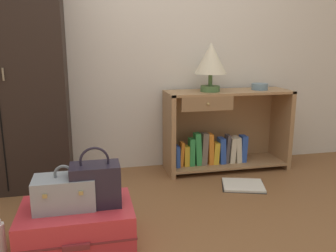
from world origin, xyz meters
TOP-DOWN VIEW (x-y plane):
  - ground_plane at (0.00, 0.00)m, footprint 9.00×9.00m
  - back_wall at (0.00, 1.50)m, footprint 6.40×0.10m
  - wardrobe at (-1.08, 1.20)m, footprint 0.93×0.47m
  - bookshelf at (0.75, 1.25)m, footprint 1.14×0.39m
  - table_lamp at (0.60, 1.22)m, footprint 0.28×0.28m
  - bowl at (1.09, 1.23)m, footprint 0.15×0.15m
  - suitcase_large at (-0.55, 0.19)m, footprint 0.64×0.46m
  - train_case at (-0.60, 0.19)m, footprint 0.34×0.21m
  - handbag at (-0.43, 0.19)m, footprint 0.28×0.17m
  - open_book_on_floor at (0.76, 0.78)m, footprint 0.42×0.38m

SIDE VIEW (x-z plane):
  - ground_plane at x=0.00m, z-range 0.00..0.00m
  - open_book_on_floor at x=0.76m, z-range 0.00..0.02m
  - suitcase_large at x=-0.55m, z-range 0.00..0.24m
  - train_case at x=-0.60m, z-range 0.21..0.46m
  - bookshelf at x=0.75m, z-range -0.02..0.72m
  - handbag at x=-0.43m, z-range 0.20..0.54m
  - bowl at x=1.09m, z-range 0.74..0.79m
  - wardrobe at x=-1.08m, z-range 0.00..1.87m
  - table_lamp at x=0.60m, z-range 0.80..1.22m
  - back_wall at x=0.00m, z-range 0.00..2.60m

